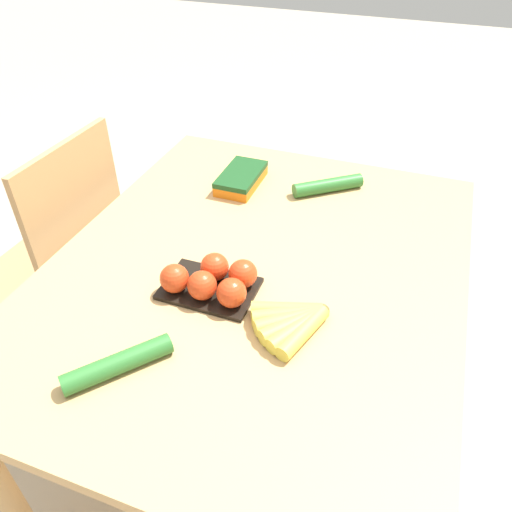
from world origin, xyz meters
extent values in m
plane|color=#B7A88E|center=(0.00, 0.00, 0.00)|extent=(12.00, 12.00, 0.00)
cube|color=tan|center=(0.00, 0.00, 0.75)|extent=(1.20, 0.97, 0.03)
cylinder|color=tan|center=(0.54, -0.43, 0.37)|extent=(0.06, 0.06, 0.73)
cylinder|color=tan|center=(-0.54, 0.43, 0.37)|extent=(0.06, 0.06, 0.73)
cylinder|color=tan|center=(0.54, 0.43, 0.37)|extent=(0.06, 0.06, 0.73)
cube|color=tan|center=(0.09, 0.77, 0.45)|extent=(0.43, 0.41, 0.03)
cube|color=tan|center=(0.08, 0.58, 0.70)|extent=(0.39, 0.03, 0.49)
cylinder|color=tan|center=(0.27, 0.94, 0.22)|extent=(0.04, 0.04, 0.43)
cylinder|color=tan|center=(0.26, 0.60, 0.22)|extent=(0.04, 0.04, 0.43)
cylinder|color=tan|center=(-0.10, 0.61, 0.22)|extent=(0.04, 0.04, 0.43)
sphere|color=brown|center=(-0.11, -0.19, 0.78)|extent=(0.03, 0.03, 0.03)
cylinder|color=#DBCC47|center=(-0.14, -0.12, 0.78)|extent=(0.08, 0.15, 0.04)
cylinder|color=#DBCC47|center=(-0.15, -0.13, 0.78)|extent=(0.10, 0.15, 0.04)
cylinder|color=#DBCC47|center=(-0.16, -0.13, 0.78)|extent=(0.12, 0.14, 0.04)
cylinder|color=#DBCC47|center=(-0.17, -0.14, 0.78)|extent=(0.14, 0.12, 0.04)
cylinder|color=#DBCC47|center=(-0.18, -0.16, 0.78)|extent=(0.15, 0.10, 0.04)
cylinder|color=#DBCC47|center=(-0.19, -0.17, 0.78)|extent=(0.15, 0.08, 0.04)
cube|color=black|center=(-0.12, 0.07, 0.77)|extent=(0.14, 0.21, 0.01)
sphere|color=red|center=(-0.15, 0.00, 0.81)|extent=(0.07, 0.07, 0.07)
sphere|color=red|center=(-0.09, 0.00, 0.81)|extent=(0.07, 0.07, 0.07)
sphere|color=red|center=(-0.15, 0.07, 0.81)|extent=(0.07, 0.07, 0.07)
sphere|color=red|center=(-0.09, 0.07, 0.81)|extent=(0.07, 0.07, 0.07)
sphere|color=red|center=(-0.15, 0.14, 0.81)|extent=(0.07, 0.07, 0.07)
cube|color=orange|center=(0.35, 0.17, 0.78)|extent=(0.19, 0.10, 0.04)
cube|color=#19471E|center=(0.35, 0.17, 0.80)|extent=(0.19, 0.11, 0.02)
cylinder|color=#2D702D|center=(0.40, -0.08, 0.78)|extent=(0.16, 0.19, 0.04)
cylinder|color=#2D702D|center=(-0.39, 0.14, 0.78)|extent=(0.19, 0.17, 0.04)
camera|label=1|loc=(-0.87, -0.32, 1.53)|focal=35.00mm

